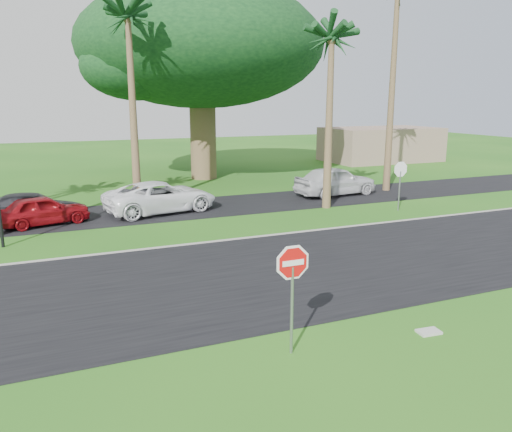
{
  "coord_description": "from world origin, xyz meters",
  "views": [
    {
      "loc": [
        -4.07,
        -12.0,
        5.47
      ],
      "look_at": [
        1.94,
        2.5,
        1.8
      ],
      "focal_mm": 35.0,
      "sensor_mm": 36.0,
      "label": 1
    }
  ],
  "objects": [
    {
      "name": "building_far",
      "position": [
        24.0,
        26.0,
        1.5
      ],
      "size": [
        10.0,
        6.0,
        3.0
      ],
      "primitive_type": "cube",
      "color": "gray",
      "rests_on": "ground"
    },
    {
      "name": "curb",
      "position": [
        0.0,
        6.05,
        0.03
      ],
      "size": [
        120.0,
        0.12,
        0.06
      ],
      "primitive_type": "cube",
      "color": "gray",
      "rests_on": "ground"
    },
    {
      "name": "car_minivan",
      "position": [
        0.85,
        12.18,
        0.77
      ],
      "size": [
        5.91,
        3.6,
        1.53
      ],
      "primitive_type": "imported",
      "rotation": [
        0.0,
        0.0,
        1.77
      ],
      "color": "white",
      "rests_on": "ground"
    },
    {
      "name": "palm_center",
      "position": [
        0.0,
        14.0,
        9.16
      ],
      "size": [
        5.0,
        5.0,
        10.5
      ],
      "color": "brown",
      "rests_on": "ground"
    },
    {
      "name": "palm_right_near",
      "position": [
        9.0,
        10.0,
        8.19
      ],
      "size": [
        5.0,
        5.0,
        9.5
      ],
      "color": "brown",
      "rests_on": "ground"
    },
    {
      "name": "parking_strip",
      "position": [
        0.0,
        12.5,
        0.01
      ],
      "size": [
        120.0,
        5.0,
        0.02
      ],
      "primitive_type": "cube",
      "color": "black",
      "rests_on": "ground"
    },
    {
      "name": "stop_sign_far",
      "position": [
        12.0,
        8.0,
        1.77
      ],
      "size": [
        1.05,
        0.07,
        2.62
      ],
      "rotation": [
        0.0,
        0.0,
        3.14
      ],
      "color": "gray",
      "rests_on": "ground"
    },
    {
      "name": "car_red",
      "position": [
        -4.54,
        11.61,
        0.67
      ],
      "size": [
        4.19,
        2.5,
        1.34
      ],
      "primitive_type": "imported",
      "rotation": [
        0.0,
        0.0,
        1.82
      ],
      "color": "maroon",
      "rests_on": "ground"
    },
    {
      "name": "utility_slab",
      "position": [
        3.99,
        -3.4,
        0.03
      ],
      "size": [
        0.58,
        0.4,
        0.06
      ],
      "primitive_type": "cube",
      "rotation": [
        0.0,
        0.0,
        -0.09
      ],
      "color": "#A9AAA2",
      "rests_on": "ground"
    },
    {
      "name": "road",
      "position": [
        0.0,
        2.0,
        0.01
      ],
      "size": [
        120.0,
        8.0,
        0.02
      ],
      "primitive_type": "cube",
      "color": "black",
      "rests_on": "ground"
    },
    {
      "name": "car_dark",
      "position": [
        -4.96,
        12.29,
        0.66
      ],
      "size": [
        4.74,
        2.36,
        1.32
      ],
      "primitive_type": "imported",
      "rotation": [
        0.0,
        0.0,
        1.46
      ],
      "color": "black",
      "rests_on": "ground"
    },
    {
      "name": "canopy_tree",
      "position": [
        6.0,
        22.0,
        8.95
      ],
      "size": [
        16.5,
        16.5,
        13.12
      ],
      "color": "brown",
      "rests_on": "ground"
    },
    {
      "name": "ground",
      "position": [
        0.0,
        0.0,
        0.0
      ],
      "size": [
        120.0,
        120.0,
        0.0
      ],
      "primitive_type": "plane",
      "color": "#1F5715",
      "rests_on": "ground"
    },
    {
      "name": "car_pickup",
      "position": [
        11.21,
        12.78,
        0.85
      ],
      "size": [
        5.15,
        2.52,
        1.69
      ],
      "primitive_type": "imported",
      "rotation": [
        0.0,
        0.0,
        1.68
      ],
      "color": "silver",
      "rests_on": "ground"
    },
    {
      "name": "stop_sign_near",
      "position": [
        0.5,
        -3.0,
        1.77
      ],
      "size": [
        1.05,
        0.07,
        2.62
      ],
      "color": "gray",
      "rests_on": "ground"
    }
  ]
}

